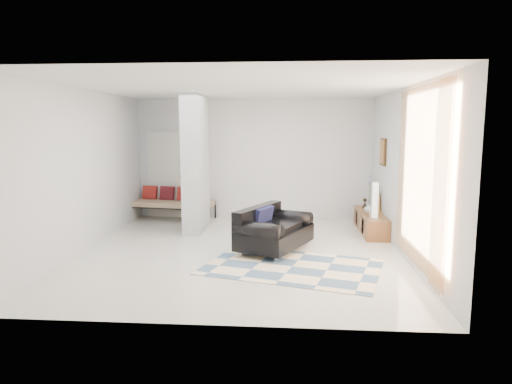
{
  "coord_description": "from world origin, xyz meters",
  "views": [
    {
      "loc": [
        0.85,
        -7.68,
        2.16
      ],
      "look_at": [
        0.23,
        0.6,
        0.96
      ],
      "focal_mm": 32.0,
      "sensor_mm": 36.0,
      "label": 1
    }
  ],
  "objects": [
    {
      "name": "media_console",
      "position": [
        2.52,
        1.7,
        0.2
      ],
      "size": [
        0.45,
        1.83,
        0.8
      ],
      "color": "brown",
      "rests_on": "floor"
    },
    {
      "name": "partition_column",
      "position": [
        -1.1,
        1.6,
        1.4
      ],
      "size": [
        0.35,
        1.2,
        2.8
      ],
      "primitive_type": "cube",
      "color": "#B2B6BA",
      "rests_on": "floor"
    },
    {
      "name": "hallway_door",
      "position": [
        -2.1,
        2.96,
        1.02
      ],
      "size": [
        0.85,
        0.06,
        2.04
      ],
      "primitive_type": "cube",
      "color": "silver",
      "rests_on": "floor"
    },
    {
      "name": "cylinder_lamp",
      "position": [
        2.5,
        1.17,
        0.74
      ],
      "size": [
        0.13,
        0.13,
        0.69
      ],
      "primitive_type": "cylinder",
      "color": "white",
      "rests_on": "media_console"
    },
    {
      "name": "floor",
      "position": [
        0.0,
        0.0,
        0.0
      ],
      "size": [
        6.0,
        6.0,
        0.0
      ],
      "primitive_type": "plane",
      "color": "white",
      "rests_on": "ground"
    },
    {
      "name": "wall_front",
      "position": [
        0.0,
        -3.0,
        1.4
      ],
      "size": [
        6.0,
        0.0,
        6.0
      ],
      "primitive_type": "plane",
      "rotation": [
        -1.57,
        0.0,
        0.0
      ],
      "color": "silver",
      "rests_on": "ground"
    },
    {
      "name": "area_rug",
      "position": [
        0.9,
        -0.84,
        0.01
      ],
      "size": [
        3.0,
        2.4,
        0.01
      ],
      "primitive_type": "cube",
      "rotation": [
        0.0,
        0.0,
        -0.28
      ],
      "color": "beige",
      "rests_on": "floor"
    },
    {
      "name": "wall_back",
      "position": [
        0.0,
        3.0,
        1.4
      ],
      "size": [
        6.0,
        0.0,
        6.0
      ],
      "primitive_type": "plane",
      "rotation": [
        1.57,
        0.0,
        0.0
      ],
      "color": "silver",
      "rests_on": "ground"
    },
    {
      "name": "loveseat",
      "position": [
        0.54,
        0.12,
        0.36
      ],
      "size": [
        1.41,
        1.71,
        0.76
      ],
      "rotation": [
        0.0,
        0.0,
        -0.43
      ],
      "color": "silver",
      "rests_on": "floor"
    },
    {
      "name": "wall_right",
      "position": [
        2.75,
        0.0,
        1.4
      ],
      "size": [
        0.0,
        6.0,
        6.0
      ],
      "primitive_type": "plane",
      "rotation": [
        1.57,
        0.0,
        -1.57
      ],
      "color": "silver",
      "rests_on": "ground"
    },
    {
      "name": "wall_art",
      "position": [
        2.72,
        1.7,
        1.65
      ],
      "size": [
        0.04,
        0.45,
        0.55
      ],
      "primitive_type": "cube",
      "color": "#3E2711",
      "rests_on": "wall_right"
    },
    {
      "name": "ceiling",
      "position": [
        0.0,
        0.0,
        2.8
      ],
      "size": [
        6.0,
        6.0,
        0.0
      ],
      "primitive_type": "plane",
      "rotation": [
        3.14,
        0.0,
        0.0
      ],
      "color": "white",
      "rests_on": "wall_back"
    },
    {
      "name": "bronze_figurine",
      "position": [
        2.47,
        2.19,
        0.51
      ],
      "size": [
        0.12,
        0.12,
        0.22
      ],
      "primitive_type": null,
      "rotation": [
        0.0,
        0.0,
        0.07
      ],
      "color": "black",
      "rests_on": "media_console"
    },
    {
      "name": "wall_left",
      "position": [
        -2.75,
        0.0,
        1.4
      ],
      "size": [
        0.0,
        6.0,
        6.0
      ],
      "primitive_type": "plane",
      "rotation": [
        1.57,
        0.0,
        1.57
      ],
      "color": "silver",
      "rests_on": "ground"
    },
    {
      "name": "vase",
      "position": [
        2.47,
        1.67,
        0.5
      ],
      "size": [
        0.22,
        0.22,
        0.2
      ],
      "primitive_type": "imported",
      "rotation": [
        0.0,
        0.0,
        -0.11
      ],
      "color": "silver",
      "rests_on": "media_console"
    },
    {
      "name": "daybed",
      "position": [
        -1.92,
        2.63,
        0.41
      ],
      "size": [
        2.01,
        1.08,
        0.77
      ],
      "rotation": [
        0.0,
        0.0,
        -0.15
      ],
      "color": "black",
      "rests_on": "floor"
    },
    {
      "name": "curtain",
      "position": [
        2.67,
        -1.15,
        1.45
      ],
      "size": [
        0.0,
        2.55,
        2.55
      ],
      "primitive_type": "plane",
      "rotation": [
        1.57,
        0.0,
        1.57
      ],
      "color": "orange",
      "rests_on": "wall_right"
    }
  ]
}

